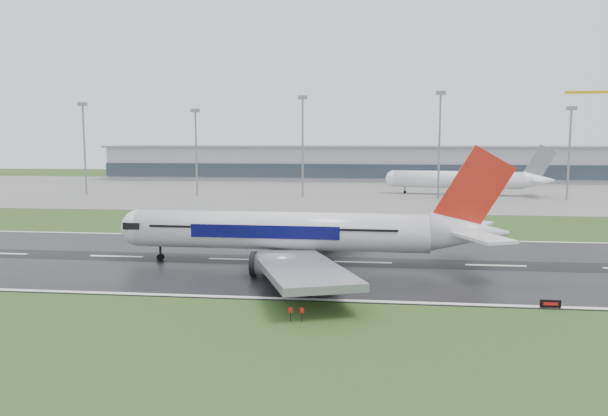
# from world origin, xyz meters

# --- Properties ---
(ground) EXTENTS (520.00, 520.00, 0.00)m
(ground) POSITION_xyz_m (0.00, 0.00, 0.00)
(ground) COLOR #264318
(ground) RESTS_ON ground
(runway) EXTENTS (400.00, 45.00, 0.10)m
(runway) POSITION_xyz_m (0.00, 0.00, 0.05)
(runway) COLOR black
(runway) RESTS_ON ground
(apron) EXTENTS (400.00, 130.00, 0.08)m
(apron) POSITION_xyz_m (0.00, 125.00, 0.04)
(apron) COLOR slate
(apron) RESTS_ON ground
(terminal) EXTENTS (240.00, 36.00, 15.00)m
(terminal) POSITION_xyz_m (0.00, 185.00, 7.50)
(terminal) COLOR #92939C
(terminal) RESTS_ON ground
(main_airliner) EXTENTS (59.71, 56.97, 17.34)m
(main_airliner) POSITION_xyz_m (-8.38, -2.65, 8.77)
(main_airliner) COLOR silver
(main_airliner) RESTS_ON runway
(parked_airliner) EXTENTS (63.31, 60.03, 16.49)m
(parked_airliner) POSITION_xyz_m (32.57, 113.40, 8.33)
(parked_airliner) COLOR white
(parked_airliner) RESTS_ON apron
(runway_sign) EXTENTS (2.31, 0.52, 1.04)m
(runway_sign) POSITION_xyz_m (21.48, -22.16, 0.52)
(runway_sign) COLOR black
(runway_sign) RESTS_ON ground
(floodmast_0) EXTENTS (0.64, 0.64, 30.13)m
(floodmast_0) POSITION_xyz_m (-96.03, 100.00, 15.06)
(floodmast_0) COLOR gray
(floodmast_0) RESTS_ON ground
(floodmast_1) EXTENTS (0.64, 0.64, 27.74)m
(floodmast_1) POSITION_xyz_m (-56.91, 100.00, 13.87)
(floodmast_1) COLOR gray
(floodmast_1) RESTS_ON ground
(floodmast_2) EXTENTS (0.64, 0.64, 31.74)m
(floodmast_2) POSITION_xyz_m (-21.21, 100.00, 15.87)
(floodmast_2) COLOR gray
(floodmast_2) RESTS_ON ground
(floodmast_3) EXTENTS (0.64, 0.64, 32.77)m
(floodmast_3) POSITION_xyz_m (22.44, 100.00, 16.38)
(floodmast_3) COLOR gray
(floodmast_3) RESTS_ON ground
(floodmast_4) EXTENTS (0.64, 0.64, 27.79)m
(floodmast_4) POSITION_xyz_m (61.97, 100.00, 13.90)
(floodmast_4) COLOR gray
(floodmast_4) RESTS_ON ground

